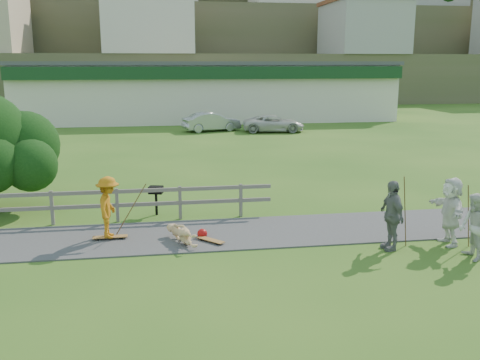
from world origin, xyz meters
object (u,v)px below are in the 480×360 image
Objects in this scene: skater_fallen at (182,234)px; spectator_b at (392,215)px; skater_rider at (109,211)px; car_silver at (212,122)px; bbq at (156,201)px; spectator_a at (474,227)px; spectator_d at (450,211)px; car_white at (274,124)px.

spectator_b is at bearing -35.32° from skater_fallen.
spectator_b is at bearing -99.53° from skater_rider.
bbq is (-4.21, -21.98, -0.21)m from car_silver.
spectator_a is (9.40, -3.04, -0.01)m from skater_rider.
skater_rider is at bearing -95.17° from spectator_d.
skater_rider is 9.61m from spectator_d.
spectator_b is (-1.77, 1.07, 0.09)m from spectator_a.
bbq reaches higher than skater_fallen.
skater_rider is 25.06m from car_silver.
skater_fallen is at bearing -101.92° from spectator_a.
spectator_a is 0.41× the size of car_silver.
skater_rider is at bearing 152.72° from car_silver.
spectator_a is at bearing -102.95° from skater_rider.
skater_rider is 1.01× the size of spectator_a.
car_silver is at bearing -7.83° from skater_rider.
skater_fallen is 1.57× the size of bbq.
skater_rider reaches higher than car_white.
car_silver is 0.94× the size of car_white.
car_white is (10.01, 23.27, -0.26)m from skater_rider.
skater_rider is 1.15× the size of skater_fallen.
car_silver reaches higher than bbq.
car_silver is (3.52, 25.05, 0.42)m from skater_fallen.
skater_rider reaches higher than spectator_a.
skater_fallen is 25.18m from car_white.
bbq is (-0.69, 3.07, 0.21)m from skater_fallen.
car_white is 22.55m from bbq.
spectator_a is 0.39× the size of car_white.
spectator_d reaches higher than skater_rider.
spectator_b and spectator_d have the same top height.
spectator_a is 26.32m from car_white.
skater_rider is 25.33m from car_white.
spectator_d is 25.12m from car_white.
car_silver reaches higher than skater_fallen.
car_white is at bearing -18.30° from skater_rider.
spectator_d is at bearing -31.14° from skater_fallen.
spectator_d is (9.43, -1.85, 0.08)m from skater_rider.
spectator_b reaches higher than spectator_a.
skater_fallen is 5.80m from spectator_b.
car_white is at bearing -175.02° from spectator_a.
spectator_b is (5.60, -1.36, 0.68)m from skater_fallen.
car_white reaches higher than skater_fallen.
spectator_a is at bearing 55.74° from spectator_b.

